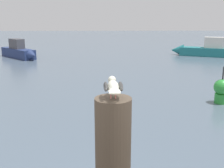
# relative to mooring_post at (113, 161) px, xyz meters

# --- Properties ---
(mooring_post) EXTENTS (0.29, 0.29, 1.05)m
(mooring_post) POSITION_rel_mooring_post_xyz_m (0.00, 0.00, 0.00)
(mooring_post) COLOR #382D23
(mooring_post) RESTS_ON harbor_quay
(seagull) EXTENTS (0.15, 0.39, 0.14)m
(seagull) POSITION_rel_mooring_post_xyz_m (-0.00, 0.01, 0.62)
(seagull) COLOR #C66860
(seagull) RESTS_ON mooring_post
(boat_teal) EXTENTS (5.11, 3.03, 1.61)m
(boat_teal) POSITION_rel_mooring_post_xyz_m (7.86, 19.30, -1.41)
(boat_teal) COLOR #1E7075
(boat_teal) RESTS_ON ground_plane
(boat_navy) EXTENTS (3.62, 3.78, 1.44)m
(boat_navy) POSITION_rel_mooring_post_xyz_m (-6.24, 18.60, -1.39)
(boat_navy) COLOR navy
(boat_navy) RESTS_ON ground_plane
(channel_buoy) EXTENTS (0.56, 0.56, 1.33)m
(channel_buoy) POSITION_rel_mooring_post_xyz_m (4.12, 7.22, -1.39)
(channel_buoy) COLOR green
(channel_buoy) RESTS_ON ground_plane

